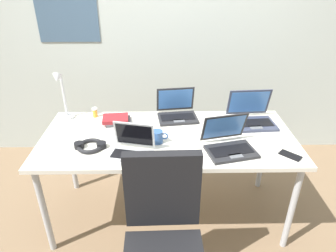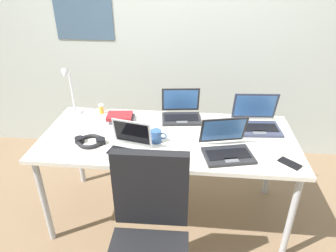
{
  "view_description": "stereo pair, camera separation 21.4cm",
  "coord_description": "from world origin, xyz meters",
  "views": [
    {
      "loc": [
        -0.03,
        -1.89,
        1.84
      ],
      "look_at": [
        0.0,
        0.0,
        0.82
      ],
      "focal_mm": 32.66,
      "sensor_mm": 36.0,
      "label": 1
    },
    {
      "loc": [
        0.18,
        -1.88,
        1.84
      ],
      "look_at": [
        0.0,
        0.0,
        0.82
      ],
      "focal_mm": 32.66,
      "sensor_mm": 36.0,
      "label": 2
    }
  ],
  "objects": [
    {
      "name": "cell_phone",
      "position": [
        0.78,
        -0.27,
        0.74
      ],
      "size": [
        0.14,
        0.14,
        0.01
      ],
      "primitive_type": "cube",
      "rotation": [
        0.0,
        0.0,
        0.8
      ],
      "color": "black",
      "rests_on": "desk"
    },
    {
      "name": "ground_plane",
      "position": [
        0.0,
        0.0,
        0.0
      ],
      "size": [
        12.0,
        12.0,
        0.0
      ],
      "primitive_type": "plane",
      "color": "#7A6047"
    },
    {
      "name": "pill_bottle",
      "position": [
        -0.58,
        0.31,
        0.78
      ],
      "size": [
        0.04,
        0.04,
        0.08
      ],
      "color": "gold",
      "rests_on": "desk"
    },
    {
      "name": "laptop_by_keyboard",
      "position": [
        0.64,
        0.19,
        0.79
      ],
      "size": [
        0.35,
        0.31,
        0.24
      ],
      "color": "#33384C",
      "rests_on": "desk"
    },
    {
      "name": "desk",
      "position": [
        0.0,
        0.0,
        0.68
      ],
      "size": [
        1.8,
        0.8,
        0.74
      ],
      "color": "silver",
      "rests_on": "ground_plane"
    },
    {
      "name": "computer_mouse",
      "position": [
        -0.26,
        -0.03,
        0.76
      ],
      "size": [
        0.06,
        0.1,
        0.03
      ],
      "primitive_type": "ellipsoid",
      "rotation": [
        0.0,
        0.0,
        -0.06
      ],
      "color": "black",
      "rests_on": "desk"
    },
    {
      "name": "wall_back",
      "position": [
        -0.0,
        1.1,
        1.3
      ],
      "size": [
        6.0,
        0.13,
        2.6
      ],
      "color": "#B2BCB7",
      "rests_on": "ground_plane"
    },
    {
      "name": "laptop_front_left",
      "position": [
        0.08,
        0.29,
        0.79
      ],
      "size": [
        0.33,
        0.29,
        0.22
      ],
      "color": "#232326",
      "rests_on": "desk"
    },
    {
      "name": "headphones",
      "position": [
        -0.52,
        -0.15,
        0.76
      ],
      "size": [
        0.21,
        0.18,
        0.04
      ],
      "color": "black",
      "rests_on": "desk"
    },
    {
      "name": "laptop_mid_desk",
      "position": [
        -0.24,
        -0.24,
        0.78
      ],
      "size": [
        0.31,
        0.27,
        0.2
      ],
      "color": "#B7BABC",
      "rests_on": "desk"
    },
    {
      "name": "laptop_back_left",
      "position": [
        0.4,
        -0.19,
        0.79
      ],
      "size": [
        0.36,
        0.34,
        0.22
      ],
      "color": "#232326",
      "rests_on": "desk"
    },
    {
      "name": "desk_lamp",
      "position": [
        -0.8,
        0.28,
        0.94
      ],
      "size": [
        0.12,
        0.18,
        0.4
      ],
      "color": "silver",
      "rests_on": "desk"
    },
    {
      "name": "coffee_mug",
      "position": [
        -0.07,
        -0.09,
        0.78
      ],
      "size": [
        0.11,
        0.08,
        0.09
      ],
      "color": "#2D518C",
      "rests_on": "desk"
    },
    {
      "name": "book_stack",
      "position": [
        -0.39,
        0.21,
        0.77
      ],
      "size": [
        0.23,
        0.18,
        0.05
      ],
      "color": "#4C4C51",
      "rests_on": "desk"
    }
  ]
}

